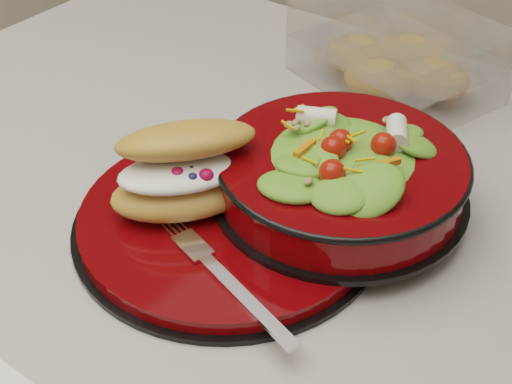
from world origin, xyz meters
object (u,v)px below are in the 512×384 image
Objects in this scene: dinner_plate at (228,219)px; fork at (228,282)px; salad_bowl at (342,165)px; pastry_box at (396,56)px; croissant at (185,172)px.

fork is at bearing -51.63° from dinner_plate.
salad_bowl is at bearing 49.04° from dinner_plate.
salad_bowl is 0.28m from pastry_box.
croissant reaches higher than dinner_plate.
pastry_box is (-0.00, 0.35, 0.03)m from dinner_plate.
dinner_plate is 0.35m from pastry_box.
salad_bowl is 1.52× the size of croissant.
salad_bowl is 0.91× the size of pastry_box.
pastry_box reaches higher than dinner_plate.
salad_bowl is 0.15m from croissant.
salad_bowl is at bearing -7.45° from croissant.
salad_bowl is at bearing -55.33° from pastry_box.
croissant is (-0.11, -0.10, 0.00)m from salad_bowl.
croissant is at bearing -77.06° from pastry_box.
pastry_box is at bearing 90.05° from dinner_plate.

